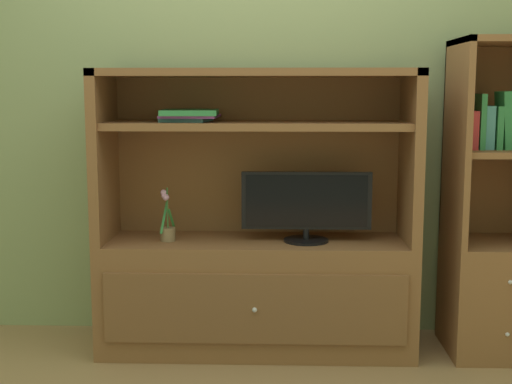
{
  "coord_description": "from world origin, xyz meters",
  "views": [
    {
      "loc": [
        0.11,
        -3.02,
        1.31
      ],
      "look_at": [
        0.0,
        0.35,
        0.81
      ],
      "focal_mm": 48.98,
      "sensor_mm": 36.0,
      "label": 1
    }
  ],
  "objects": [
    {
      "name": "media_console",
      "position": [
        0.0,
        0.41,
        0.46
      ],
      "size": [
        1.56,
        0.49,
        1.41
      ],
      "color": "brown",
      "rests_on": "ground_plane"
    },
    {
      "name": "ground_plane",
      "position": [
        0.0,
        0.0,
        0.0
      ],
      "size": [
        8.0,
        8.0,
        0.0
      ],
      "primitive_type": "plane",
      "color": "#99754C"
    },
    {
      "name": "tv_monitor",
      "position": [
        0.25,
        0.37,
        0.75
      ],
      "size": [
        0.64,
        0.22,
        0.35
      ],
      "color": "black",
      "rests_on": "media_console"
    },
    {
      "name": "upright_book_row",
      "position": [
        1.13,
        0.4,
        1.14
      ],
      "size": [
        0.21,
        0.17,
        0.28
      ],
      "color": "red",
      "rests_on": "bookshelf_tall"
    },
    {
      "name": "magazine_stack",
      "position": [
        -0.33,
        0.4,
        1.19
      ],
      "size": [
        0.28,
        0.35,
        0.06
      ],
      "color": "teal",
      "rests_on": "media_console"
    },
    {
      "name": "bookshelf_tall",
      "position": [
        1.19,
        0.41,
        0.51
      ],
      "size": [
        0.46,
        0.48,
        1.55
      ],
      "color": "brown",
      "rests_on": "ground_plane"
    },
    {
      "name": "potted_plant",
      "position": [
        -0.44,
        0.36,
        0.63
      ],
      "size": [
        0.08,
        0.1,
        0.27
      ],
      "color": "#8C7251",
      "rests_on": "media_console"
    },
    {
      "name": "painted_rear_wall",
      "position": [
        0.0,
        0.75,
        1.4
      ],
      "size": [
        6.0,
        0.1,
        2.8
      ],
      "primitive_type": "cube",
      "color": "#8C9E6B",
      "rests_on": "ground_plane"
    }
  ]
}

